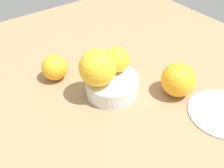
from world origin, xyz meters
TOP-DOWN VIEW (x-y plane):
  - ground_plane at (0.00, 0.00)cm, footprint 110.00×110.00cm
  - fruit_bowl at (0.00, 0.00)cm, footprint 13.27×13.27cm
  - orange_in_bowl_0 at (-3.48, 0.82)cm, footprint 8.76×8.76cm
  - orange_in_bowl_1 at (3.07, 2.15)cm, footprint 6.44×6.44cm
  - orange_loose_0 at (12.73, -9.84)cm, footprint 8.43×8.43cm
  - orange_loose_1 at (-8.78, 13.49)cm, footprint 6.77×6.77cm
  - side_plate at (16.04, -21.28)cm, footprint 15.77×15.77cm

SIDE VIEW (x-z plane):
  - ground_plane at x=0.00cm, z-range -2.00..0.00cm
  - side_plate at x=16.04cm, z-range 0.00..0.80cm
  - fruit_bowl at x=0.00cm, z-range -0.11..4.14cm
  - orange_loose_1 at x=-8.78cm, z-range 0.00..6.77cm
  - orange_loose_0 at x=12.73cm, z-range 0.00..8.43cm
  - orange_in_bowl_1 at x=3.07cm, z-range 4.25..10.69cm
  - orange_in_bowl_0 at x=-3.48cm, z-range 4.25..13.01cm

